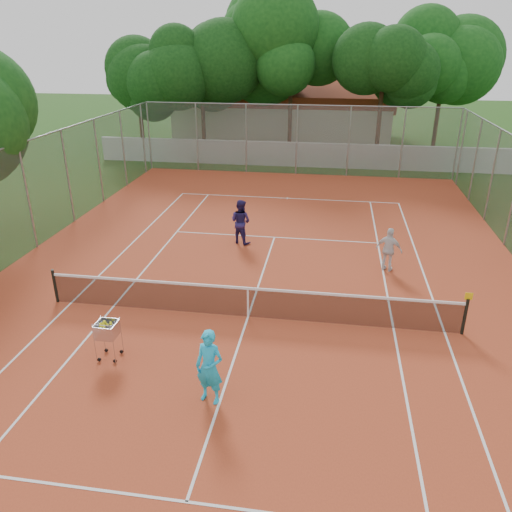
# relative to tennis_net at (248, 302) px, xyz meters

# --- Properties ---
(ground) EXTENTS (120.00, 120.00, 0.00)m
(ground) POSITION_rel_tennis_net_xyz_m (0.00, 0.00, -0.51)
(ground) COLOR #1A3D10
(ground) RESTS_ON ground
(court_pad) EXTENTS (18.00, 34.00, 0.02)m
(court_pad) POSITION_rel_tennis_net_xyz_m (0.00, 0.00, -0.50)
(court_pad) COLOR #AF4122
(court_pad) RESTS_ON ground
(court_lines) EXTENTS (10.98, 23.78, 0.01)m
(court_lines) POSITION_rel_tennis_net_xyz_m (0.00, 0.00, -0.49)
(court_lines) COLOR white
(court_lines) RESTS_ON court_pad
(tennis_net) EXTENTS (11.88, 0.10, 0.98)m
(tennis_net) POSITION_rel_tennis_net_xyz_m (0.00, 0.00, 0.00)
(tennis_net) COLOR black
(tennis_net) RESTS_ON court_pad
(perimeter_fence) EXTENTS (18.00, 34.00, 4.00)m
(perimeter_fence) POSITION_rel_tennis_net_xyz_m (0.00, 0.00, 1.49)
(perimeter_fence) COLOR slate
(perimeter_fence) RESTS_ON ground
(boundary_wall) EXTENTS (26.00, 0.30, 1.50)m
(boundary_wall) POSITION_rel_tennis_net_xyz_m (0.00, 19.00, 0.24)
(boundary_wall) COLOR silver
(boundary_wall) RESTS_ON ground
(clubhouse) EXTENTS (16.40, 9.00, 4.40)m
(clubhouse) POSITION_rel_tennis_net_xyz_m (-2.00, 29.00, 1.69)
(clubhouse) COLOR beige
(clubhouse) RESTS_ON ground
(tropical_trees) EXTENTS (29.00, 19.00, 10.00)m
(tropical_trees) POSITION_rel_tennis_net_xyz_m (0.00, 22.00, 4.49)
(tropical_trees) COLOR black
(tropical_trees) RESTS_ON ground
(player_near) EXTENTS (0.73, 0.56, 1.76)m
(player_near) POSITION_rel_tennis_net_xyz_m (-0.21, -3.71, 0.39)
(player_near) COLOR #1CBEF1
(player_near) RESTS_ON court_pad
(player_far_left) EXTENTS (1.05, 0.96, 1.76)m
(player_far_left) POSITION_rel_tennis_net_xyz_m (-1.25, 5.65, 0.39)
(player_far_left) COLOR #241C54
(player_far_left) RESTS_ON court_pad
(player_far_right) EXTENTS (0.99, 0.70, 1.55)m
(player_far_right) POSITION_rel_tennis_net_xyz_m (4.25, 3.88, 0.29)
(player_far_right) COLOR silver
(player_far_right) RESTS_ON court_pad
(ball_hopper) EXTENTS (0.69, 0.69, 1.11)m
(ball_hopper) POSITION_rel_tennis_net_xyz_m (-3.10, -2.53, 0.07)
(ball_hopper) COLOR #BABAC1
(ball_hopper) RESTS_ON court_pad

